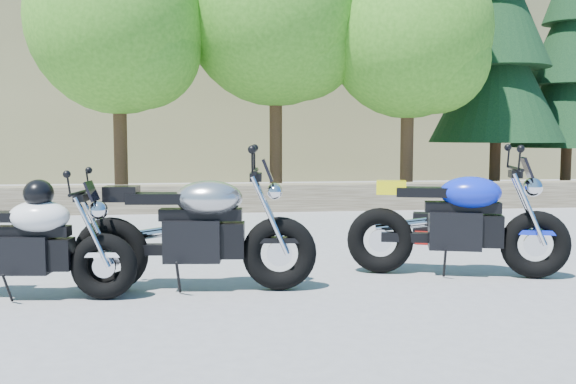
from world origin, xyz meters
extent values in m
plane|color=gray|center=(0.00, 0.00, 0.00)|extent=(90.00, 90.00, 0.00)
cube|color=brown|center=(0.00, 5.50, 0.25)|extent=(22.00, 0.55, 0.50)
cube|color=brown|center=(3.00, 28.00, 7.50)|extent=(80.00, 30.00, 15.00)
cylinder|color=#382314|center=(-2.50, 7.20, 1.51)|extent=(0.28, 0.28, 3.02)
sphere|color=#337A1B|center=(-2.50, 7.20, 3.78)|extent=(3.67, 3.67, 3.67)
sphere|color=#337A1B|center=(-2.00, 6.90, 3.13)|extent=(2.38, 2.38, 2.38)
cylinder|color=#382314|center=(0.80, 7.60, 1.68)|extent=(0.28, 0.28, 3.36)
sphere|color=#337A1B|center=(0.80, 7.60, 4.20)|extent=(4.08, 4.08, 4.08)
sphere|color=#337A1B|center=(1.30, 7.30, 3.48)|extent=(2.64, 2.64, 2.64)
cylinder|color=#382314|center=(3.60, 7.00, 1.46)|extent=(0.28, 0.28, 2.91)
sphere|color=#337A1B|center=(3.60, 7.00, 3.64)|extent=(3.54, 3.54, 3.54)
sphere|color=#337A1B|center=(4.10, 6.70, 3.02)|extent=(2.29, 2.29, 2.29)
cylinder|color=#382314|center=(6.20, 8.20, 1.08)|extent=(0.26, 0.26, 2.16)
cone|color=black|center=(6.20, 8.20, 2.88)|extent=(3.17, 3.17, 3.24)
cone|color=black|center=(6.20, 8.20, 4.46)|extent=(2.45, 2.45, 2.88)
cylinder|color=#382314|center=(8.40, 8.80, 0.96)|extent=(0.26, 0.26, 1.92)
cone|color=black|center=(8.40, 8.80, 2.56)|extent=(2.82, 2.82, 2.88)
cone|color=black|center=(8.40, 8.80, 3.97)|extent=(2.18, 2.18, 2.56)
torus|color=black|center=(-0.11, -0.75, 0.34)|extent=(0.70, 0.24, 0.68)
torus|color=black|center=(-1.63, -0.59, 0.34)|extent=(0.70, 0.24, 0.68)
cylinder|color=silver|center=(-0.11, -0.75, 0.34)|extent=(0.24, 0.07, 0.23)
cylinder|color=silver|center=(-1.63, -0.59, 0.34)|extent=(0.24, 0.07, 0.23)
cube|color=black|center=(-0.89, -0.67, 0.47)|extent=(0.54, 0.37, 0.38)
cube|color=black|center=(-0.82, -0.67, 0.70)|extent=(0.76, 0.25, 0.11)
ellipsoid|color=#ACACB0|center=(-0.75, -0.68, 0.85)|extent=(0.65, 0.48, 0.32)
cube|color=black|center=(-1.21, -0.63, 0.85)|extent=(0.55, 0.29, 0.10)
cube|color=black|center=(-1.53, -0.60, 0.89)|extent=(0.32, 0.24, 0.14)
cylinder|color=black|center=(-0.32, -0.73, 1.10)|extent=(0.11, 0.70, 0.03)
sphere|color=silver|center=(-0.15, -0.75, 0.92)|extent=(0.19, 0.19, 0.19)
torus|color=black|center=(-1.65, -0.89, 0.29)|extent=(0.59, 0.22, 0.58)
cylinder|color=silver|center=(-1.65, -0.89, 0.29)|extent=(0.20, 0.06, 0.20)
cube|color=black|center=(-2.32, -0.80, 0.40)|extent=(0.47, 0.32, 0.33)
cube|color=black|center=(-2.26, -0.81, 0.60)|extent=(0.65, 0.22, 0.09)
ellipsoid|color=silver|center=(-2.19, -0.82, 0.73)|extent=(0.56, 0.41, 0.28)
cylinder|color=black|center=(-1.83, -0.86, 0.93)|extent=(0.10, 0.60, 0.03)
sphere|color=silver|center=(-1.69, -0.88, 0.78)|extent=(0.16, 0.16, 0.16)
ellipsoid|color=black|center=(-2.19, -0.82, 0.92)|extent=(0.29, 0.30, 0.24)
torus|color=black|center=(2.47, -0.60, 0.34)|extent=(0.70, 0.36, 0.68)
torus|color=black|center=(1.01, -0.16, 0.34)|extent=(0.70, 0.36, 0.68)
cylinder|color=silver|center=(2.47, -0.60, 0.34)|extent=(0.24, 0.11, 0.23)
cylinder|color=silver|center=(1.01, -0.16, 0.34)|extent=(0.24, 0.11, 0.23)
cube|color=black|center=(1.72, -0.37, 0.47)|extent=(0.58, 0.45, 0.38)
cube|color=black|center=(1.79, -0.39, 0.70)|extent=(0.76, 0.38, 0.11)
ellipsoid|color=#0E24D2|center=(1.86, -0.41, 0.85)|extent=(0.70, 0.57, 0.32)
cube|color=black|center=(1.41, -0.28, 0.85)|extent=(0.58, 0.38, 0.10)
cube|color=yellow|center=(1.11, -0.19, 0.89)|extent=(0.35, 0.29, 0.14)
cylinder|color=black|center=(2.26, -0.54, 1.09)|extent=(0.24, 0.68, 0.03)
sphere|color=silver|center=(2.43, -0.59, 0.91)|extent=(0.19, 0.19, 0.19)
cube|color=black|center=(2.09, 1.56, 0.20)|extent=(0.36, 0.31, 0.41)
cube|color=maroon|center=(2.05, 1.44, 0.09)|extent=(0.23, 0.12, 0.17)
camera|label=1|loc=(-0.79, -6.51, 1.42)|focal=40.00mm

